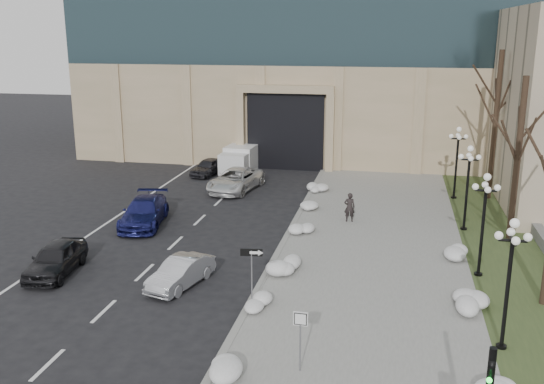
{
  "coord_description": "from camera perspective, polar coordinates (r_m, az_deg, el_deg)",
  "views": [
    {
      "loc": [
        4.31,
        -13.93,
        10.7
      ],
      "look_at": [
        -1.04,
        12.24,
        3.5
      ],
      "focal_mm": 40.0,
      "sensor_mm": 36.0,
      "label": 1
    }
  ],
  "objects": [
    {
      "name": "lamppost_b",
      "position": [
        27.8,
        19.34,
        -1.72
      ],
      "size": [
        1.18,
        1.18,
        4.76
      ],
      "color": "black",
      "rests_on": "ground"
    },
    {
      "name": "car_b",
      "position": [
        26.46,
        -8.59,
        -7.51
      ],
      "size": [
        2.21,
        3.92,
        1.22
      ],
      "primitive_type": "imported",
      "rotation": [
        0.0,
        0.0,
        -0.26
      ],
      "color": "#B8BAC0",
      "rests_on": "ground"
    },
    {
      "name": "tree_far",
      "position": [
        40.66,
        20.42,
        7.73
      ],
      "size": [
        3.2,
        3.2,
        9.5
      ],
      "color": "black",
      "rests_on": "ground"
    },
    {
      "name": "one_way_sign",
      "position": [
        23.74,
        -1.58,
        -6.36
      ],
      "size": [
        0.92,
        0.26,
        2.45
      ],
      "rotation": [
        0.0,
        0.0,
        0.13
      ],
      "color": "slate",
      "rests_on": "ground"
    },
    {
      "name": "snow_clump_f",
      "position": [
        36.36,
        3.39,
        -1.56
      ],
      "size": [
        1.1,
        1.6,
        0.36
      ],
      "primitive_type": "ellipsoid",
      "color": "silver",
      "rests_on": "sidewalk"
    },
    {
      "name": "box_truck",
      "position": [
        47.86,
        -2.68,
        3.31
      ],
      "size": [
        2.54,
        6.29,
        1.96
      ],
      "rotation": [
        0.0,
        0.0,
        -0.07
      ],
      "color": "silver",
      "rests_on": "ground"
    },
    {
      "name": "pedestrian",
      "position": [
        34.52,
        7.31,
        -1.43
      ],
      "size": [
        0.66,
        0.48,
        1.68
      ],
      "primitive_type": "imported",
      "rotation": [
        0.0,
        0.0,
        3.27
      ],
      "color": "black",
      "rests_on": "sidewalk"
    },
    {
      "name": "lamppost_c",
      "position": [
        34.04,
        17.98,
        1.39
      ],
      "size": [
        1.18,
        1.18,
        4.76
      ],
      "color": "black",
      "rests_on": "ground"
    },
    {
      "name": "lamppost_d",
      "position": [
        40.36,
        17.04,
        3.52
      ],
      "size": [
        1.18,
        1.18,
        4.76
      ],
      "color": "black",
      "rests_on": "ground"
    },
    {
      "name": "snow_clump_b",
      "position": [
        20.29,
        -5.01,
        -15.82
      ],
      "size": [
        1.1,
        1.6,
        0.36
      ],
      "primitive_type": "ellipsoid",
      "color": "silver",
      "rests_on": "sidewalk"
    },
    {
      "name": "keep_sign",
      "position": [
        19.51,
        2.69,
        -12.74
      ],
      "size": [
        0.47,
        0.07,
        2.17
      ],
      "rotation": [
        0.0,
        0.0,
        -0.03
      ],
      "color": "slate",
      "rests_on": "ground"
    },
    {
      "name": "car_a",
      "position": [
        29.08,
        -19.7,
        -5.92
      ],
      "size": [
        2.19,
        4.39,
        1.44
      ],
      "primitive_type": "imported",
      "rotation": [
        0.0,
        0.0,
        0.12
      ],
      "color": "black",
      "rests_on": "ground"
    },
    {
      "name": "snow_clump_i",
      "position": [
        25.29,
        18.58,
        -10.04
      ],
      "size": [
        1.1,
        1.6,
        0.36
      ],
      "primitive_type": "ellipsoid",
      "color": "silver",
      "rests_on": "sidewalk"
    },
    {
      "name": "lamppost_a",
      "position": [
        21.71,
        21.49,
        -6.59
      ],
      "size": [
        1.18,
        1.18,
        4.76
      ],
      "color": "black",
      "rests_on": "ground"
    },
    {
      "name": "tree_mid",
      "position": [
        32.94,
        22.31,
        4.88
      ],
      "size": [
        3.2,
        3.2,
        8.5
      ],
      "color": "black",
      "rests_on": "ground"
    },
    {
      "name": "sidewalk",
      "position": [
        29.9,
        9.29,
        -5.97
      ],
      "size": [
        9.0,
        40.0,
        0.12
      ],
      "primitive_type": "cube",
      "color": "gray",
      "rests_on": "ground"
    },
    {
      "name": "snow_clump_g",
      "position": [
        41.0,
        4.21,
        0.35
      ],
      "size": [
        1.1,
        1.6,
        0.36
      ],
      "primitive_type": "ellipsoid",
      "color": "silver",
      "rests_on": "sidewalk"
    },
    {
      "name": "grass_strip",
      "position": [
        30.43,
        21.68,
        -6.53
      ],
      "size": [
        4.0,
        40.0,
        0.1
      ],
      "primitive_type": "cube",
      "color": "#354522",
      "rests_on": "ground"
    },
    {
      "name": "snow_clump_j",
      "position": [
        30.56,
        16.78,
        -5.49
      ],
      "size": [
        1.1,
        1.6,
        0.36
      ],
      "primitive_type": "ellipsoid",
      "color": "silver",
      "rests_on": "sidewalk"
    },
    {
      "name": "snow_clump_d",
      "position": [
        27.55,
        1.0,
        -7.1
      ],
      "size": [
        1.1,
        1.6,
        0.36
      ],
      "primitive_type": "ellipsoid",
      "color": "silver",
      "rests_on": "sidewalk"
    },
    {
      "name": "car_e",
      "position": [
        46.03,
        -6.01,
        2.37
      ],
      "size": [
        2.25,
        3.96,
        1.27
      ],
      "primitive_type": "imported",
      "rotation": [
        0.0,
        0.0,
        -0.21
      ],
      "color": "#2D2D32",
      "rests_on": "ground"
    },
    {
      "name": "car_c",
      "position": [
        34.83,
        -11.94,
        -1.85
      ],
      "size": [
        3.0,
        5.48,
        1.51
      ],
      "primitive_type": "imported",
      "rotation": [
        0.0,
        0.0,
        0.18
      ],
      "color": "navy",
      "rests_on": "ground"
    },
    {
      "name": "snow_clump_e",
      "position": [
        32.37,
        2.75,
        -3.68
      ],
      "size": [
        1.1,
        1.6,
        0.36
      ],
      "primitive_type": "ellipsoid",
      "color": "silver",
      "rests_on": "sidewalk"
    },
    {
      "name": "curb",
      "position": [
        30.35,
        0.74,
        -5.42
      ],
      "size": [
        0.3,
        40.0,
        0.14
      ],
      "primitive_type": "cube",
      "color": "gray",
      "rests_on": "ground"
    },
    {
      "name": "car_d",
      "position": [
        41.36,
        -3.45,
        1.13
      ],
      "size": [
        3.32,
        5.72,
        1.5
      ],
      "primitive_type": "imported",
      "rotation": [
        0.0,
        0.0,
        -0.16
      ],
      "color": "silver",
      "rests_on": "ground"
    },
    {
      "name": "snow_clump_c",
      "position": [
        24.33,
        -1.21,
        -10.23
      ],
      "size": [
        1.1,
        1.6,
        0.36
      ],
      "primitive_type": "ellipsoid",
      "color": "silver",
      "rests_on": "sidewalk"
    }
  ]
}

